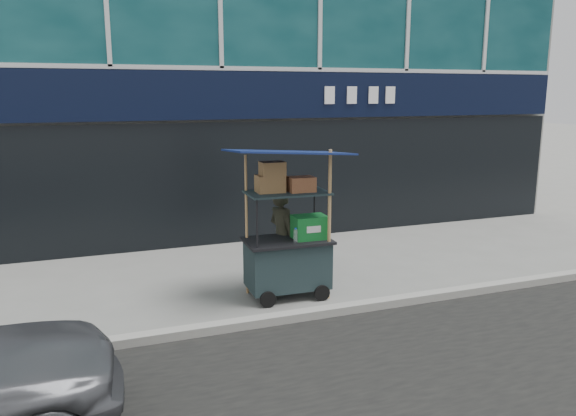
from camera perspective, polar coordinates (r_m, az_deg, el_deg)
name	(u,v)px	position (r m, az deg, el deg)	size (l,w,h in m)	color
ground	(296,314)	(7.78, 0.83, -10.72)	(80.00, 80.00, 0.00)	slate
curb	(302,315)	(7.58, 1.39, -10.84)	(80.00, 0.18, 0.12)	gray
vendor_cart	(289,245)	(8.19, 0.06, -3.75)	(1.68, 1.22, 2.23)	black
vendor_man	(283,238)	(8.52, -0.56, -3.09)	(0.58, 0.38, 1.58)	#27281D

